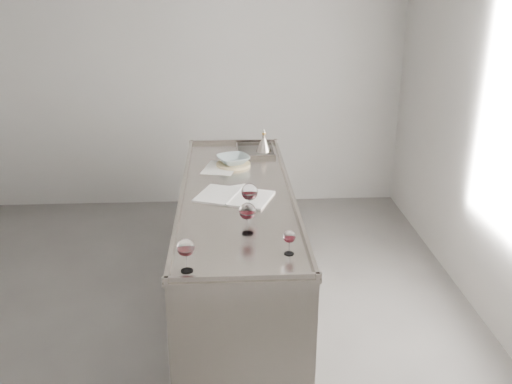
{
  "coord_description": "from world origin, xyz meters",
  "views": [
    {
      "loc": [
        0.43,
        -3.3,
        2.32
      ],
      "look_at": [
        0.62,
        0.09,
        1.02
      ],
      "focal_mm": 40.0,
      "sensor_mm": 36.0,
      "label": 1
    }
  ],
  "objects": [
    {
      "name": "trivet",
      "position": [
        0.49,
        0.87,
        0.95
      ],
      "size": [
        0.28,
        0.28,
        0.02
      ],
      "primitive_type": "cylinder",
      "rotation": [
        0.0,
        0.0,
        0.07
      ],
      "color": "#D0BB86",
      "rests_on": "counter"
    },
    {
      "name": "ceramic_bowl",
      "position": [
        0.49,
        0.87,
        0.99
      ],
      "size": [
        0.31,
        0.31,
        0.06
      ],
      "primitive_type": "imported",
      "rotation": [
        0.0,
        0.0,
        0.36
      ],
      "color": "#85979B",
      "rests_on": "trivet"
    },
    {
      "name": "room_shell",
      "position": [
        0.0,
        0.0,
        1.4
      ],
      "size": [
        4.54,
        5.04,
        2.84
      ],
      "color": "#4C4A48",
      "rests_on": "ground"
    },
    {
      "name": "loose_paper_under",
      "position": [
        0.52,
        0.27,
        0.94
      ],
      "size": [
        0.32,
        0.37,
        0.0
      ],
      "primitive_type": "cube",
      "rotation": [
        0.0,
        0.0,
        0.37
      ],
      "color": "silver",
      "rests_on": "counter"
    },
    {
      "name": "notebook",
      "position": [
        0.48,
        0.2,
        0.95
      ],
      "size": [
        0.56,
        0.47,
        0.02
      ],
      "rotation": [
        0.0,
        0.0,
        -0.36
      ],
      "color": "white",
      "rests_on": "counter"
    },
    {
      "name": "wine_glass_right",
      "position": [
        0.57,
        -0.08,
        1.08
      ],
      "size": [
        0.1,
        0.1,
        0.2
      ],
      "rotation": [
        0.0,
        0.0,
        0.29
      ],
      "color": "white",
      "rests_on": "counter"
    },
    {
      "name": "wine_glass_left",
      "position": [
        0.23,
        -0.78,
        1.06
      ],
      "size": [
        0.09,
        0.09,
        0.18
      ],
      "rotation": [
        0.0,
        0.0,
        0.13
      ],
      "color": "white",
      "rests_on": "counter"
    },
    {
      "name": "wine_funnel",
      "position": [
        0.75,
        1.24,
        1.0
      ],
      "size": [
        0.14,
        0.14,
        0.2
      ],
      "rotation": [
        0.0,
        0.0,
        -0.26
      ],
      "color": "#AFA59C",
      "rests_on": "counter"
    },
    {
      "name": "counter",
      "position": [
        0.5,
        0.3,
        0.47
      ],
      "size": [
        0.77,
        2.42,
        0.97
      ],
      "color": "gray",
      "rests_on": "ground"
    },
    {
      "name": "wine_glass_small",
      "position": [
        0.75,
        -0.62,
        1.03
      ],
      "size": [
        0.07,
        0.07,
        0.13
      ],
      "rotation": [
        0.0,
        0.0,
        0.27
      ],
      "color": "white",
      "rests_on": "counter"
    },
    {
      "name": "loose_paper_top",
      "position": [
        0.39,
        0.82,
        0.94
      ],
      "size": [
        0.31,
        0.38,
        0.0
      ],
      "primitive_type": "cube",
      "rotation": [
        0.0,
        0.0,
        -0.23
      ],
      "color": "silver",
      "rests_on": "counter"
    },
    {
      "name": "wine_glass_middle",
      "position": [
        0.55,
        -0.36,
        1.07
      ],
      "size": [
        0.1,
        0.1,
        0.19
      ],
      "rotation": [
        0.0,
        0.0,
        0.09
      ],
      "color": "white",
      "rests_on": "counter"
    }
  ]
}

